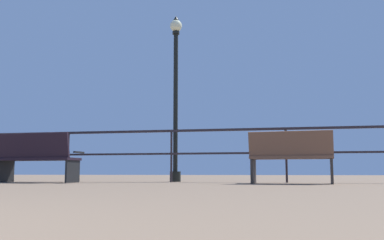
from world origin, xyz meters
The scene contains 4 objects.
pier_railing centered at (0.00, 8.55, 0.81)m, with size 23.54×0.05×1.09m.
bench_near_left centered at (-2.57, 7.64, 0.53)m, with size 1.69×0.83×0.98m.
bench_near_right centered at (2.41, 7.65, 0.51)m, with size 1.49×0.77×0.92m.
lamppost_center centered at (0.01, 8.86, 2.04)m, with size 0.27×0.27×3.70m.
Camera 1 is at (2.21, -0.07, 0.21)m, focal length 39.68 mm.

